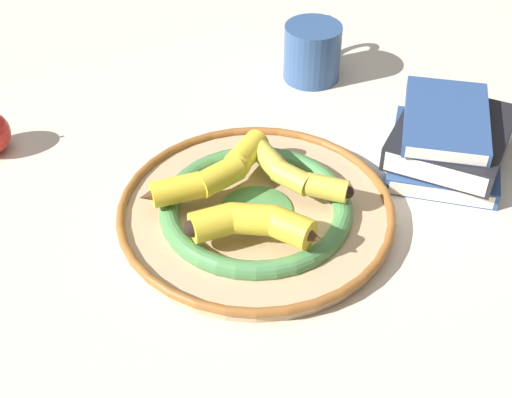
{
  "coord_description": "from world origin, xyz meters",
  "views": [
    {
      "loc": [
        -0.73,
        -0.01,
        0.64
      ],
      "look_at": [
        -0.03,
        -0.01,
        0.04
      ],
      "focal_mm": 50.0,
      "sensor_mm": 36.0,
      "label": 1
    }
  ],
  "objects_px": {
    "banana_b": "(214,173)",
    "banana_c": "(293,173)",
    "coffee_mug": "(313,51)",
    "decorative_bowl": "(256,211)",
    "banana_a": "(255,223)",
    "book_stack": "(448,140)"
  },
  "relations": [
    {
      "from": "banana_b",
      "to": "banana_c",
      "type": "relative_size",
      "value": 1.25
    },
    {
      "from": "banana_b",
      "to": "coffee_mug",
      "type": "height_order",
      "value": "coffee_mug"
    },
    {
      "from": "banana_c",
      "to": "decorative_bowl",
      "type": "bearing_deg",
      "value": -102.32
    },
    {
      "from": "banana_a",
      "to": "book_stack",
      "type": "distance_m",
      "value": 0.33
    },
    {
      "from": "banana_a",
      "to": "banana_c",
      "type": "distance_m",
      "value": 0.12
    },
    {
      "from": "decorative_bowl",
      "to": "coffee_mug",
      "type": "distance_m",
      "value": 0.38
    },
    {
      "from": "decorative_bowl",
      "to": "banana_c",
      "type": "relative_size",
      "value": 2.62
    },
    {
      "from": "banana_a",
      "to": "book_stack",
      "type": "relative_size",
      "value": 0.75
    },
    {
      "from": "banana_a",
      "to": "coffee_mug",
      "type": "height_order",
      "value": "coffee_mug"
    },
    {
      "from": "banana_c",
      "to": "book_stack",
      "type": "relative_size",
      "value": 0.6
    },
    {
      "from": "decorative_bowl",
      "to": "coffee_mug",
      "type": "height_order",
      "value": "coffee_mug"
    },
    {
      "from": "banana_a",
      "to": "banana_c",
      "type": "relative_size",
      "value": 1.25
    },
    {
      "from": "decorative_bowl",
      "to": "book_stack",
      "type": "relative_size",
      "value": 1.57
    },
    {
      "from": "banana_b",
      "to": "book_stack",
      "type": "xyz_separation_m",
      "value": [
        0.09,
        -0.33,
        -0.01
      ]
    },
    {
      "from": "banana_c",
      "to": "banana_b",
      "type": "bearing_deg",
      "value": -137.83
    },
    {
      "from": "banana_c",
      "to": "book_stack",
      "type": "bearing_deg",
      "value": 60.74
    },
    {
      "from": "coffee_mug",
      "to": "banana_b",
      "type": "bearing_deg",
      "value": 178.35
    },
    {
      "from": "banana_b",
      "to": "coffee_mug",
      "type": "relative_size",
      "value": 1.23
    },
    {
      "from": "banana_c",
      "to": "coffee_mug",
      "type": "distance_m",
      "value": 0.33
    },
    {
      "from": "banana_b",
      "to": "banana_c",
      "type": "height_order",
      "value": "banana_b"
    },
    {
      "from": "banana_b",
      "to": "book_stack",
      "type": "distance_m",
      "value": 0.34
    },
    {
      "from": "coffee_mug",
      "to": "decorative_bowl",
      "type": "bearing_deg",
      "value": -171.69
    }
  ]
}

